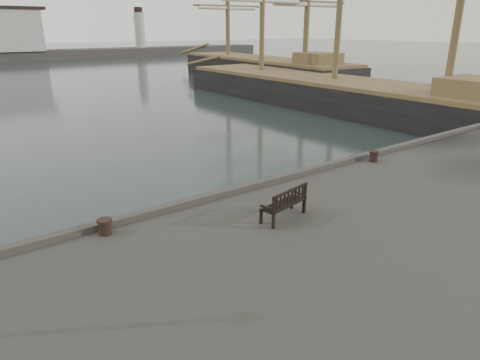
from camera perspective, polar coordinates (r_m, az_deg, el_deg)
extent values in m
plane|color=black|center=(14.66, -0.49, -7.05)|extent=(400.00, 400.00, 0.00)
cylinder|color=#9F9B93|center=(112.32, -13.23, 18.87)|extent=(2.40, 2.40, 8.00)
sphere|color=silver|center=(112.42, -13.46, 21.62)|extent=(1.61, 1.61, 1.61)
cube|color=black|center=(11.92, 5.80, -3.20)|extent=(1.60, 0.80, 0.04)
cube|color=black|center=(11.71, 6.71, -2.46)|extent=(1.51, 0.34, 0.46)
cube|color=black|center=(12.00, 5.77, -4.13)|extent=(1.49, 0.71, 0.42)
cylinder|color=black|center=(11.57, -17.56, -5.96)|extent=(0.43, 0.43, 0.41)
cylinder|color=black|center=(17.80, 17.40, 3.05)|extent=(0.54, 0.54, 0.43)
cube|color=black|center=(38.84, 12.25, 9.99)|extent=(7.50, 35.92, 3.59)
cube|color=brown|center=(38.58, 12.47, 12.83)|extent=(7.13, 35.20, 0.30)
cube|color=black|center=(57.49, 2.84, 13.50)|extent=(9.35, 31.36, 4.41)
cube|color=brown|center=(57.29, 2.88, 15.84)|extent=(8.96, 30.72, 0.30)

